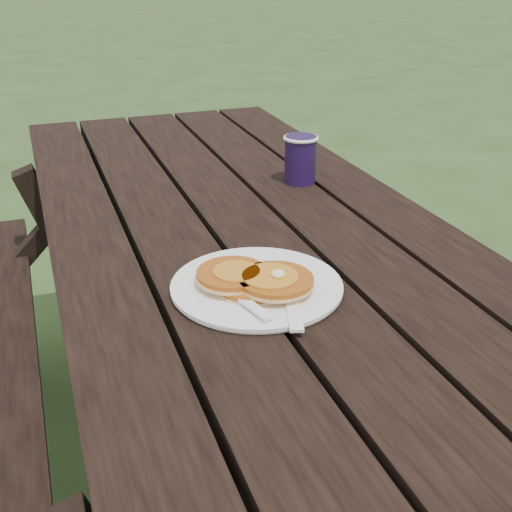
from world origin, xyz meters
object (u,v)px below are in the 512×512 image
object	(u,v)px
pancake_stack	(255,280)
coffee_cup	(300,157)
plate	(257,287)
picnic_table	(240,368)

from	to	relation	value
pancake_stack	coffee_cup	xyz separation A→B (m)	(0.28, 0.46, 0.04)
plate	pancake_stack	size ratio (longest dim) A/B	1.55
plate	coffee_cup	world-z (taller)	coffee_cup
picnic_table	plate	bearing A→B (deg)	-103.15
coffee_cup	picnic_table	bearing A→B (deg)	-145.49
pancake_stack	coffee_cup	size ratio (longest dim) A/B	1.58
picnic_table	coffee_cup	xyz separation A→B (m)	(0.19, 0.13, 0.44)
picnic_table	plate	xyz separation A→B (m)	(-0.07, -0.32, 0.39)
plate	pancake_stack	distance (m)	0.02
plate	coffee_cup	bearing A→B (deg)	59.19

